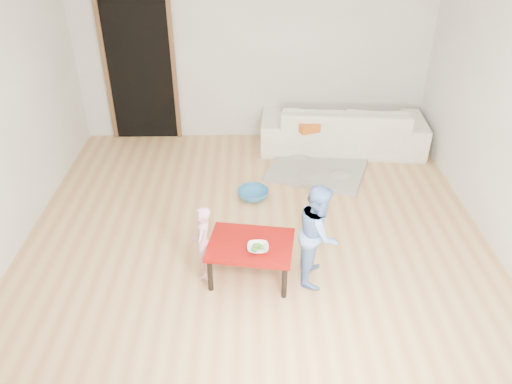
{
  "coord_description": "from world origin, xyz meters",
  "views": [
    {
      "loc": [
        -0.06,
        -4.44,
        3.3
      ],
      "look_at": [
        0.0,
        -0.2,
        0.65
      ],
      "focal_mm": 35.0,
      "sensor_mm": 36.0,
      "label": 1
    }
  ],
  "objects_px": {
    "basin": "(253,194)",
    "child_pink": "(203,243)",
    "red_table": "(251,260)",
    "sofa": "(342,126)",
    "child_blue": "(319,233)",
    "bowl": "(258,248)"
  },
  "relations": [
    {
      "from": "bowl",
      "to": "child_blue",
      "type": "xyz_separation_m",
      "value": [
        0.57,
        0.1,
        0.09
      ]
    },
    {
      "from": "bowl",
      "to": "child_blue",
      "type": "height_order",
      "value": "child_blue"
    },
    {
      "from": "red_table",
      "to": "bowl",
      "type": "bearing_deg",
      "value": -57.6
    },
    {
      "from": "bowl",
      "to": "child_pink",
      "type": "height_order",
      "value": "child_pink"
    },
    {
      "from": "child_pink",
      "to": "red_table",
      "type": "bearing_deg",
      "value": 91.14
    },
    {
      "from": "child_blue",
      "to": "basin",
      "type": "relative_size",
      "value": 2.7
    },
    {
      "from": "sofa",
      "to": "bowl",
      "type": "relative_size",
      "value": 11.55
    },
    {
      "from": "sofa",
      "to": "child_pink",
      "type": "height_order",
      "value": "child_pink"
    },
    {
      "from": "bowl",
      "to": "child_blue",
      "type": "distance_m",
      "value": 0.58
    },
    {
      "from": "red_table",
      "to": "basin",
      "type": "bearing_deg",
      "value": 88.63
    },
    {
      "from": "child_pink",
      "to": "sofa",
      "type": "bearing_deg",
      "value": 151.91
    },
    {
      "from": "red_table",
      "to": "child_pink",
      "type": "distance_m",
      "value": 0.49
    },
    {
      "from": "red_table",
      "to": "basin",
      "type": "relative_size",
      "value": 2.1
    },
    {
      "from": "bowl",
      "to": "child_pink",
      "type": "distance_m",
      "value": 0.54
    },
    {
      "from": "sofa",
      "to": "child_pink",
      "type": "relative_size",
      "value": 2.95
    },
    {
      "from": "red_table",
      "to": "child_blue",
      "type": "relative_size",
      "value": 0.78
    },
    {
      "from": "sofa",
      "to": "child_blue",
      "type": "height_order",
      "value": "child_blue"
    },
    {
      "from": "red_table",
      "to": "basin",
      "type": "xyz_separation_m",
      "value": [
        0.03,
        1.41,
        -0.14
      ]
    },
    {
      "from": "red_table",
      "to": "child_blue",
      "type": "distance_m",
      "value": 0.71
    },
    {
      "from": "basin",
      "to": "child_pink",
      "type": "bearing_deg",
      "value": -109.52
    },
    {
      "from": "sofa",
      "to": "bowl",
      "type": "xyz_separation_m",
      "value": [
        -1.25,
        -2.86,
        0.09
      ]
    },
    {
      "from": "child_blue",
      "to": "child_pink",
      "type": "bearing_deg",
      "value": 98.43
    }
  ]
}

